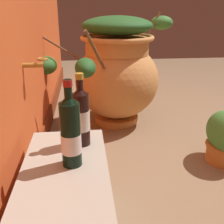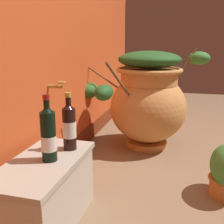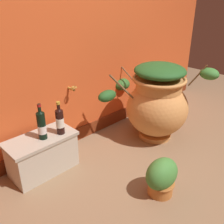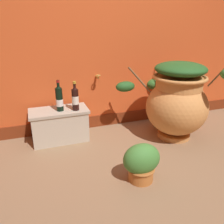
% 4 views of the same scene
% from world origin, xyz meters
% --- Properties ---
extents(ground_plane, '(7.00, 7.00, 0.00)m').
position_xyz_m(ground_plane, '(0.00, 0.00, 0.00)').
color(ground_plane, '#896B4C').
extents(terracotta_urn, '(0.97, 1.19, 0.89)m').
position_xyz_m(terracotta_urn, '(0.58, 0.53, 0.45)').
color(terracotta_urn, '#D68E4C').
rests_on(terracotta_urn, ground_plane).
extents(stone_ledge, '(0.63, 0.33, 0.36)m').
position_xyz_m(stone_ledge, '(-0.68, 0.88, 0.20)').
color(stone_ledge, beige).
rests_on(stone_ledge, ground_plane).
extents(wine_bottle_left, '(0.07, 0.07, 0.32)m').
position_xyz_m(wine_bottle_left, '(-0.50, 0.82, 0.50)').
color(wine_bottle_left, black).
rests_on(wine_bottle_left, stone_ledge).
extents(wine_bottle_middle, '(0.08, 0.08, 0.33)m').
position_xyz_m(wine_bottle_middle, '(-0.66, 0.85, 0.50)').
color(wine_bottle_middle, black).
rests_on(wine_bottle_middle, stone_ledge).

